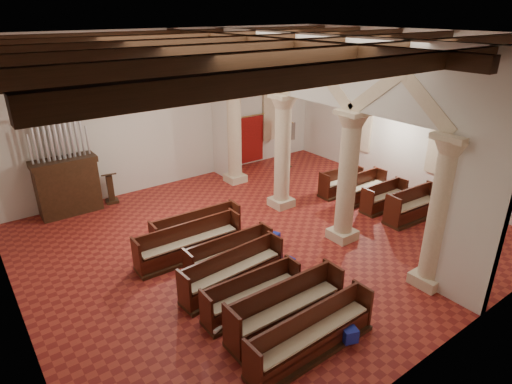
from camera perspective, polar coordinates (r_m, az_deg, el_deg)
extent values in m
plane|color=maroon|center=(13.65, 1.55, -5.91)|extent=(14.00, 14.00, 0.00)
plane|color=black|center=(11.93, 1.88, 20.12)|extent=(14.00, 14.00, 0.00)
cube|color=silver|center=(17.42, -10.79, 10.78)|extent=(14.00, 0.02, 6.00)
cube|color=silver|center=(8.89, 26.33, -3.61)|extent=(14.00, 0.02, 6.00)
cube|color=silver|center=(17.54, 20.29, 9.84)|extent=(0.02, 12.00, 6.00)
cube|color=beige|center=(12.26, 21.90, -10.70)|extent=(0.75, 0.75, 0.30)
cylinder|color=beige|center=(11.40, 23.24, -3.13)|extent=(0.56, 0.56, 3.30)
cube|color=beige|center=(13.72, 11.43, -5.53)|extent=(0.75, 0.75, 0.30)
cylinder|color=beige|center=(12.96, 12.05, 1.46)|extent=(0.56, 0.56, 3.30)
cube|color=beige|center=(15.63, 3.38, -1.35)|extent=(0.75, 0.75, 0.30)
cylinder|color=beige|center=(14.97, 3.54, 4.93)|extent=(0.56, 0.56, 3.30)
cube|color=beige|center=(17.85, -2.78, 1.89)|extent=(0.75, 0.75, 0.30)
cylinder|color=beige|center=(17.27, -2.89, 7.45)|extent=(0.56, 0.56, 3.30)
cube|color=silver|center=(13.20, 8.22, 16.01)|extent=(0.25, 11.90, 1.93)
cube|color=#33735A|center=(16.96, 24.03, 6.03)|extent=(0.03, 1.00, 2.20)
cube|color=#33735A|center=(19.14, 13.74, 9.18)|extent=(0.03, 1.00, 2.20)
cube|color=#33735A|center=(20.20, 2.39, 10.54)|extent=(1.00, 0.03, 2.20)
cube|color=#371F11|center=(16.19, -23.76, 0.39)|extent=(2.00, 0.80, 1.80)
cube|color=#371F11|center=(15.86, -24.34, 3.72)|extent=(2.10, 0.85, 0.20)
cube|color=#381E12|center=(16.82, -18.62, -1.13)|extent=(0.51, 0.51, 0.10)
cube|color=#381E12|center=(16.63, -18.83, 0.40)|extent=(0.25, 0.25, 1.08)
cube|color=#381E12|center=(16.35, -19.01, 2.21)|extent=(0.55, 0.47, 0.19)
cube|color=#A01111|center=(19.54, -1.01, 6.93)|extent=(1.60, 0.06, 2.10)
cylinder|color=gold|center=(19.24, -1.00, 10.06)|extent=(1.80, 0.04, 0.04)
cone|color=#371F11|center=(19.61, 4.37, 3.56)|extent=(0.33, 0.33, 0.11)
cylinder|color=gold|center=(19.28, 4.47, 6.48)|extent=(0.04, 0.04, 2.20)
cylinder|color=gold|center=(19.02, 4.56, 9.40)|extent=(0.19, 0.63, 0.03)
cube|color=navy|center=(19.12, 4.56, 8.05)|extent=(0.49, 0.15, 0.78)
cube|color=#151993|center=(9.81, 12.42, -18.11)|extent=(0.38, 0.34, 0.31)
cube|color=navy|center=(11.87, 4.43, -9.49)|extent=(0.32, 0.28, 0.29)
cube|color=navy|center=(13.06, 2.53, -6.13)|extent=(0.36, 0.33, 0.29)
cylinder|color=silver|center=(10.24, 8.23, -16.42)|extent=(0.84, 0.45, 0.09)
cylinder|color=white|center=(10.14, -3.65, -16.64)|extent=(0.99, 0.39, 0.10)
cube|color=#371F11|center=(9.64, 7.39, -20.23)|extent=(3.16, 0.72, 0.10)
cube|color=#531A11|center=(9.44, 7.69, -19.22)|extent=(3.01, 0.43, 0.43)
cube|color=#531A11|center=(9.40, 6.80, -17.43)|extent=(3.00, 0.11, 0.92)
cube|color=#531A11|center=(8.58, -0.61, -22.10)|extent=(0.08, 0.58, 0.92)
cube|color=#531A11|center=(10.23, 13.94, -14.15)|extent=(0.08, 0.58, 0.92)
cube|color=beige|center=(9.28, 7.78, -18.12)|extent=(2.89, 0.39, 0.05)
cube|color=#371F11|center=(10.15, 4.03, -17.37)|extent=(2.93, 0.79, 0.11)
cube|color=#481E0F|center=(9.93, 4.29, -16.23)|extent=(2.78, 0.46, 0.49)
cube|color=#481E0F|center=(9.91, 3.37, -14.30)|extent=(2.77, 0.10, 1.03)
cube|color=#481E0F|center=(9.14, -3.15, -18.09)|extent=(0.08, 0.65, 1.03)
cube|color=#481E0F|center=(10.62, 10.05, -11.77)|extent=(0.08, 0.65, 1.03)
cube|color=beige|center=(9.76, 4.34, -15.00)|extent=(2.66, 0.42, 0.05)
cube|color=#371F11|center=(10.60, -0.47, -15.29)|extent=(2.53, 0.70, 0.09)
cube|color=#44130E|center=(10.42, -0.32, -14.32)|extent=(2.38, 0.42, 0.42)
cube|color=#44130E|center=(10.42, -1.04, -12.73)|extent=(2.37, 0.12, 0.88)
cube|color=#44130E|center=(9.80, -6.57, -15.58)|extent=(0.08, 0.56, 0.88)
cube|color=#44130E|center=(10.95, 4.74, -10.82)|extent=(0.08, 0.56, 0.88)
cube|color=beige|center=(10.28, -0.33, -13.30)|extent=(2.28, 0.38, 0.05)
cube|color=#371F11|center=(11.35, -2.98, -12.35)|extent=(2.99, 0.86, 0.10)
cube|color=#501611|center=(11.17, -2.87, -11.36)|extent=(2.82, 0.56, 0.44)
cube|color=#501611|center=(11.19, -3.54, -9.80)|extent=(2.80, 0.24, 0.92)
cube|color=#501611|center=(10.50, -9.81, -12.61)|extent=(0.10, 0.59, 0.92)
cube|color=#501611|center=(11.80, 2.79, -7.86)|extent=(0.10, 0.59, 0.92)
cube|color=beige|center=(11.03, -2.89, -10.32)|extent=(2.71, 0.52, 0.05)
cube|color=#371F11|center=(12.05, -3.45, -10.03)|extent=(2.58, 0.67, 0.09)
cube|color=#47180F|center=(11.88, -3.36, -9.10)|extent=(2.43, 0.39, 0.42)
cube|color=#47180F|center=(11.91, -3.96, -7.71)|extent=(2.42, 0.08, 0.89)
cube|color=#47180F|center=(11.28, -8.96, -9.90)|extent=(0.07, 0.56, 0.89)
cube|color=#47180F|center=(12.42, 1.30, -6.23)|extent=(0.07, 0.56, 0.89)
cube|color=beige|center=(11.75, -3.39, -8.14)|extent=(2.33, 0.35, 0.05)
cube|color=#371F11|center=(12.68, -8.75, -8.42)|extent=(3.17, 0.77, 0.10)
cube|color=#4E1D10|center=(12.50, -8.72, -7.45)|extent=(3.01, 0.47, 0.45)
cube|color=#4E1D10|center=(12.56, -9.29, -6.03)|extent=(3.00, 0.14, 0.95)
cube|color=#4E1D10|center=(11.92, -15.54, -8.36)|extent=(0.08, 0.60, 0.95)
cube|color=#4E1D10|center=(13.11, -2.99, -4.41)|extent=(0.08, 0.60, 0.95)
cube|color=beige|center=(12.38, -8.79, -6.46)|extent=(2.89, 0.43, 0.05)
cube|color=#371F11|center=(13.30, -7.76, -6.74)|extent=(2.80, 0.82, 0.10)
cube|color=#44150E|center=(13.12, -7.72, -5.78)|extent=(2.63, 0.51, 0.46)
cube|color=#44150E|center=(13.18, -8.27, -4.41)|extent=(2.62, 0.18, 0.96)
cube|color=#44150E|center=(12.56, -13.33, -6.32)|extent=(0.10, 0.61, 0.96)
cube|color=#44150E|center=(13.67, -2.98, -3.14)|extent=(0.10, 0.61, 0.96)
cube|color=beige|center=(13.00, -7.78, -4.80)|extent=(2.53, 0.47, 0.05)
cube|color=#371F11|center=(15.61, 20.00, -3.26)|extent=(2.20, 0.85, 0.10)
cube|color=#43150E|center=(15.46, 20.30, -2.37)|extent=(2.04, 0.53, 0.47)
cube|color=#43150E|center=(15.47, 19.71, -1.19)|extent=(2.02, 0.18, 1.00)
cube|color=#43150E|center=(14.58, 17.88, -2.45)|extent=(0.11, 0.63, 1.00)
cube|color=#43150E|center=(16.23, 22.31, -0.45)|extent=(0.11, 0.63, 1.00)
cube|color=beige|center=(15.36, 20.44, -1.49)|extent=(1.95, 0.48, 0.05)
cube|color=#371F11|center=(16.09, 16.59, -2.00)|extent=(1.91, 0.69, 0.09)
cube|color=#4B1C10|center=(15.96, 16.82, -1.23)|extent=(1.75, 0.41, 0.42)
cube|color=#4B1C10|center=(15.99, 16.32, -0.23)|extent=(1.74, 0.11, 0.88)
cube|color=#4B1C10|center=(15.23, 14.63, -1.22)|extent=(0.08, 0.56, 0.88)
cube|color=#4B1C10|center=(16.61, 18.66, 0.36)|extent=(0.08, 0.56, 0.88)
cube|color=beige|center=(15.87, 16.92, -0.47)|extent=(1.68, 0.38, 0.05)
cube|color=#371F11|center=(16.59, 13.96, -0.90)|extent=(1.92, 0.72, 0.10)
cube|color=#532311|center=(16.45, 14.19, -0.07)|extent=(1.77, 0.41, 0.46)
cube|color=#532311|center=(16.49, 13.66, 1.00)|extent=(1.77, 0.08, 0.96)
cube|color=#532311|center=(15.73, 11.91, 0.06)|extent=(0.07, 0.61, 0.96)
cube|color=#532311|center=(17.08, 16.10, 1.52)|extent=(0.07, 0.61, 0.96)
cube|color=beige|center=(16.36, 14.28, 0.74)|extent=(1.70, 0.37, 0.05)
cube|color=#371F11|center=(16.95, 11.14, -0.12)|extent=(1.82, 0.76, 0.10)
cube|color=#4F2011|center=(16.82, 11.33, 0.65)|extent=(1.66, 0.47, 0.43)
cube|color=#4F2011|center=(16.87, 10.85, 1.64)|extent=(1.64, 0.15, 0.91)
cube|color=#4F2011|center=(16.18, 9.15, 0.82)|extent=(0.10, 0.58, 0.91)
cube|color=#4F2011|center=(17.38, 13.16, 2.09)|extent=(0.10, 0.58, 0.91)
cube|color=beige|center=(16.73, 11.39, 1.41)|extent=(1.59, 0.42, 0.05)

